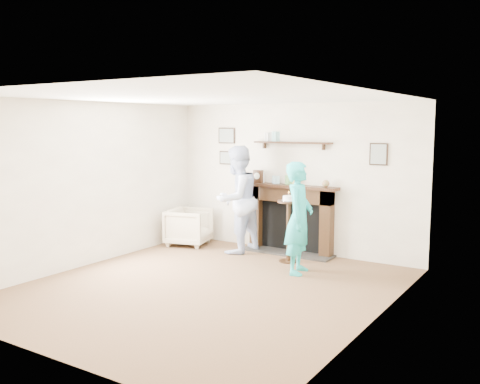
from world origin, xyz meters
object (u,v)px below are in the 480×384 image
object	(u,v)px
woman	(298,273)
pedestal_table	(288,219)
armchair	(189,245)
man	(237,252)

from	to	relation	value
woman	pedestal_table	size ratio (longest dim) A/B	1.45
armchair	pedestal_table	size ratio (longest dim) A/B	0.65
woman	pedestal_table	distance (m)	0.94
armchair	woman	size ratio (longest dim) A/B	0.45
woman	pedestal_table	bearing A→B (deg)	28.41
woman	pedestal_table	world-z (taller)	pedestal_table
armchair	pedestal_table	world-z (taller)	pedestal_table
man	woman	world-z (taller)	man
man	woman	xyz separation A→B (m)	(1.44, -0.58, 0.00)
armchair	woman	bearing A→B (deg)	-119.16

